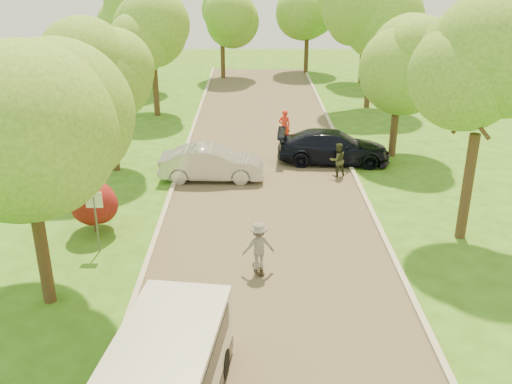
{
  "coord_description": "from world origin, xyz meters",
  "views": [
    {
      "loc": [
        -0.61,
        -13.15,
        9.25
      ],
      "look_at": [
        -0.48,
        6.1,
        1.3
      ],
      "focal_mm": 40.0,
      "sensor_mm": 36.0,
      "label": 1
    }
  ],
  "objects_px": {
    "longboard": "(259,269)",
    "skateboarder": "(259,246)",
    "person_striped": "(284,126)",
    "person_olive": "(338,160)",
    "dark_sedan": "(333,147)",
    "street_sign": "(95,209)",
    "silver_sedan": "(212,163)"
  },
  "relations": [
    {
      "from": "longboard",
      "to": "person_striped",
      "type": "distance_m",
      "value": 13.82
    },
    {
      "from": "dark_sedan",
      "to": "skateboarder",
      "type": "height_order",
      "value": "skateboarder"
    },
    {
      "from": "longboard",
      "to": "person_striped",
      "type": "relative_size",
      "value": 0.48
    },
    {
      "from": "person_striped",
      "to": "dark_sedan",
      "type": "bearing_deg",
      "value": 119.53
    },
    {
      "from": "street_sign",
      "to": "skateboarder",
      "type": "height_order",
      "value": "street_sign"
    },
    {
      "from": "silver_sedan",
      "to": "person_striped",
      "type": "bearing_deg",
      "value": -31.06
    },
    {
      "from": "dark_sedan",
      "to": "skateboarder",
      "type": "relative_size",
      "value": 3.39
    },
    {
      "from": "silver_sedan",
      "to": "dark_sedan",
      "type": "bearing_deg",
      "value": -67.21
    },
    {
      "from": "person_striped",
      "to": "silver_sedan",
      "type": "bearing_deg",
      "value": 53.92
    },
    {
      "from": "street_sign",
      "to": "dark_sedan",
      "type": "distance_m",
      "value": 12.84
    },
    {
      "from": "longboard",
      "to": "skateboarder",
      "type": "distance_m",
      "value": 0.81
    },
    {
      "from": "longboard",
      "to": "skateboarder",
      "type": "xyz_separation_m",
      "value": [
        -0.0,
        0.0,
        0.81
      ]
    },
    {
      "from": "dark_sedan",
      "to": "skateboarder",
      "type": "xyz_separation_m",
      "value": [
        -3.72,
        -10.39,
        0.12
      ]
    },
    {
      "from": "person_striped",
      "to": "person_olive",
      "type": "bearing_deg",
      "value": 108.39
    },
    {
      "from": "person_striped",
      "to": "person_olive",
      "type": "height_order",
      "value": "person_striped"
    },
    {
      "from": "silver_sedan",
      "to": "dark_sedan",
      "type": "relative_size",
      "value": 0.86
    },
    {
      "from": "street_sign",
      "to": "silver_sedan",
      "type": "xyz_separation_m",
      "value": [
        3.38,
        6.77,
        -0.81
      ]
    },
    {
      "from": "street_sign",
      "to": "longboard",
      "type": "bearing_deg",
      "value": -14.15
    },
    {
      "from": "dark_sedan",
      "to": "silver_sedan",
      "type": "bearing_deg",
      "value": 116.59
    },
    {
      "from": "street_sign",
      "to": "person_striped",
      "type": "xyz_separation_m",
      "value": [
        6.91,
        12.36,
        -0.69
      ]
    },
    {
      "from": "silver_sedan",
      "to": "person_olive",
      "type": "xyz_separation_m",
      "value": [
        5.66,
        0.37,
        0.02
      ]
    },
    {
      "from": "silver_sedan",
      "to": "longboard",
      "type": "distance_m",
      "value": 8.39
    },
    {
      "from": "silver_sedan",
      "to": "person_olive",
      "type": "height_order",
      "value": "person_olive"
    },
    {
      "from": "street_sign",
      "to": "person_olive",
      "type": "xyz_separation_m",
      "value": [
        9.04,
        7.13,
        -0.78
      ]
    },
    {
      "from": "street_sign",
      "to": "skateboarder",
      "type": "distance_m",
      "value": 5.59
    },
    {
      "from": "silver_sedan",
      "to": "skateboarder",
      "type": "height_order",
      "value": "skateboarder"
    },
    {
      "from": "skateboarder",
      "to": "street_sign",
      "type": "bearing_deg",
      "value": -26.44
    },
    {
      "from": "longboard",
      "to": "silver_sedan",
      "type": "bearing_deg",
      "value": -88.47
    },
    {
      "from": "person_striped",
      "to": "skateboarder",
      "type": "bearing_deg",
      "value": 79.8
    },
    {
      "from": "person_olive",
      "to": "dark_sedan",
      "type": "bearing_deg",
      "value": -112.13
    },
    {
      "from": "street_sign",
      "to": "person_olive",
      "type": "distance_m",
      "value": 11.54
    },
    {
      "from": "longboard",
      "to": "dark_sedan",
      "type": "bearing_deg",
      "value": -122.0
    }
  ]
}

